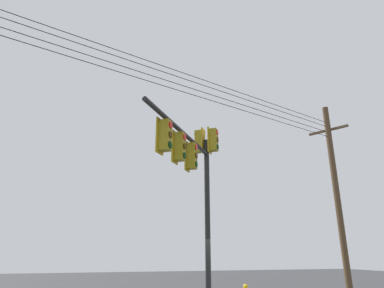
# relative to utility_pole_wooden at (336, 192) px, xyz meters

# --- Properties ---
(signal_mast_assembly) EXTENTS (3.61, 4.66, 6.81)m
(signal_mast_assembly) POSITION_rel_utility_pole_wooden_xyz_m (-8.94, -3.76, -0.16)
(signal_mast_assembly) COLOR black
(signal_mast_assembly) RESTS_ON ground
(utility_pole_wooden) EXTENTS (1.21, 1.95, 9.96)m
(utility_pole_wooden) POSITION_rel_utility_pole_wooden_xyz_m (0.00, 0.00, 0.00)
(utility_pole_wooden) COLOR #4C3823
(utility_pole_wooden) RESTS_ON ground
(route_sign_primary) EXTENTS (0.16, 0.39, 2.48)m
(route_sign_primary) POSITION_rel_utility_pole_wooden_xyz_m (-7.41, -0.40, -3.54)
(route_sign_primary) COLOR slate
(route_sign_primary) RESTS_ON ground
(overhead_wire_span) EXTENTS (17.96, 5.98, 0.99)m
(overhead_wire_span) POSITION_rel_utility_pole_wooden_xyz_m (-8.98, -2.98, 3.48)
(overhead_wire_span) COLOR black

